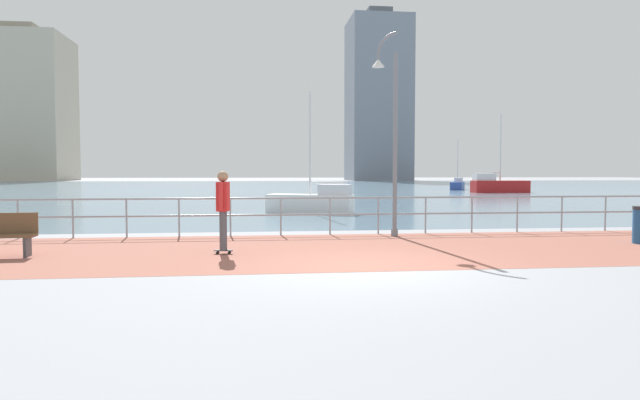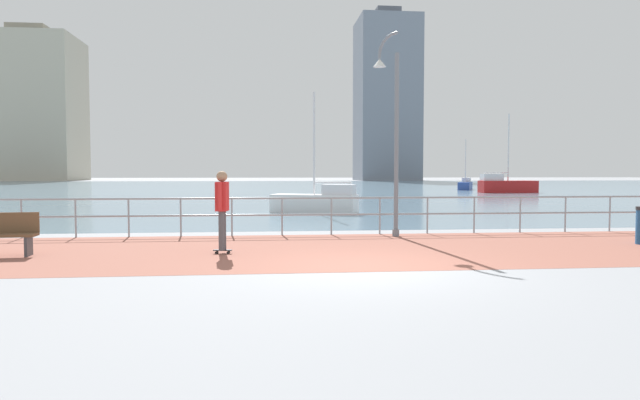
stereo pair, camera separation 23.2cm
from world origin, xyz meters
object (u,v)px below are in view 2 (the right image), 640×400
at_px(lamppost, 391,124).
at_px(sailboat_yellow, 317,201).
at_px(skateboarder, 222,204).
at_px(sailboat_navy, 465,185).
at_px(sailboat_red, 506,185).

height_order(lamppost, sailboat_yellow, lamppost).
bearing_deg(sailboat_yellow, lamppost, -81.96).
bearing_deg(skateboarder, sailboat_yellow, 74.71).
bearing_deg(sailboat_navy, sailboat_red, -84.39).
xyz_separation_m(sailboat_navy, sailboat_red, (0.74, -7.53, 0.16)).
relative_size(sailboat_yellow, sailboat_navy, 1.05).
bearing_deg(sailboat_red, sailboat_yellow, -130.45).
height_order(lamppost, sailboat_red, sailboat_red).
distance_m(lamppost, skateboarder, 5.66).
bearing_deg(sailboat_yellow, skateboarder, -105.29).
xyz_separation_m(skateboarder, sailboat_navy, (20.56, 40.41, -0.62)).
bearing_deg(sailboat_red, skateboarder, -122.93).
relative_size(skateboarder, sailboat_yellow, 0.35).
distance_m(lamppost, sailboat_yellow, 9.18).
distance_m(lamppost, sailboat_navy, 40.91).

